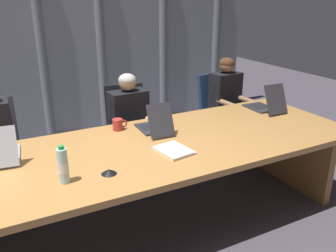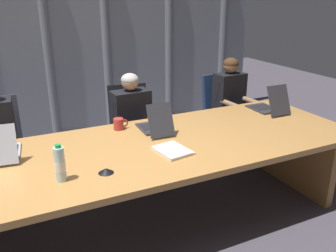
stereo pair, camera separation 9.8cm
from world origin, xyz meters
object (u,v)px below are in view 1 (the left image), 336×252
at_px(office_chair_center, 129,140).
at_px(office_chair_right_mid, 220,122).
at_px(person_center, 132,121).
at_px(conference_mic_middle, 109,172).
at_px(person_right_mid, 230,102).
at_px(water_bottle_primary, 63,166).
at_px(spiral_notepad, 174,150).
at_px(laptop_center, 154,126).
at_px(laptop_left_mid, 2,152).
at_px(laptop_right_mid, 265,105).
at_px(office_chair_left_mid, 0,164).
at_px(coffee_mug_far, 118,125).

height_order(office_chair_center, office_chair_right_mid, office_chair_right_mid).
distance_m(person_center, conference_mic_middle, 1.37).
distance_m(office_chair_right_mid, person_right_mid, 0.35).
relative_size(water_bottle_primary, spiral_notepad, 0.78).
height_order(laptop_center, office_chair_right_mid, laptop_center).
bearing_deg(laptop_center, water_bottle_primary, 123.73).
relative_size(laptop_left_mid, laptop_right_mid, 0.99).
relative_size(office_chair_left_mid, spiral_notepad, 2.90).
bearing_deg(office_chair_center, water_bottle_primary, -26.97).
bearing_deg(person_center, laptop_right_mid, 61.86).
xyz_separation_m(office_chair_right_mid, person_center, (-1.27, -0.16, 0.28)).
distance_m(person_center, person_right_mid, 1.27).
xyz_separation_m(conference_mic_middle, spiral_notepad, (0.58, 0.12, -0.01)).
height_order(office_chair_left_mid, office_chair_center, office_chair_left_mid).
distance_m(office_chair_left_mid, spiral_notepad, 1.79).
distance_m(laptop_right_mid, office_chair_center, 1.53).
bearing_deg(office_chair_left_mid, coffee_mug_far, 60.66).
bearing_deg(office_chair_right_mid, conference_mic_middle, -61.84).
bearing_deg(laptop_center, person_right_mid, -62.52).
distance_m(laptop_right_mid, office_chair_right_mid, 0.87).
bearing_deg(laptop_right_mid, office_chair_center, 60.20).
height_order(office_chair_left_mid, conference_mic_middle, office_chair_left_mid).
distance_m(laptop_left_mid, conference_mic_middle, 0.86).
distance_m(laptop_right_mid, person_right_mid, 0.61).
height_order(person_center, person_right_mid, person_right_mid).
bearing_deg(person_right_mid, office_chair_center, -100.93).
height_order(laptop_right_mid, water_bottle_primary, laptop_right_mid).
bearing_deg(laptop_left_mid, conference_mic_middle, -126.81).
bearing_deg(office_chair_right_mid, coffee_mug_far, -76.60).
bearing_deg(office_chair_left_mid, laptop_center, 59.67).
distance_m(coffee_mug_far, conference_mic_middle, 0.85).
bearing_deg(coffee_mug_far, laptop_left_mid, -169.52).
bearing_deg(office_chair_right_mid, laptop_right_mid, -6.07).
height_order(office_chair_right_mid, water_bottle_primary, water_bottle_primary).
height_order(person_right_mid, coffee_mug_far, person_right_mid).
distance_m(laptop_left_mid, person_right_mid, 2.63).
relative_size(person_center, coffee_mug_far, 8.11).
bearing_deg(conference_mic_middle, office_chair_left_mid, 115.64).
bearing_deg(laptop_left_mid, office_chair_left_mid, 8.81).
bearing_deg(laptop_center, office_chair_center, -1.60).
height_order(office_chair_right_mid, conference_mic_middle, office_chair_right_mid).
distance_m(water_bottle_primary, spiral_notepad, 0.89).
height_order(laptop_right_mid, person_center, person_center).
height_order(laptop_left_mid, office_chair_left_mid, laptop_left_mid).
distance_m(office_chair_right_mid, water_bottle_primary, 2.65).
height_order(office_chair_left_mid, person_center, person_center).
distance_m(laptop_center, water_bottle_primary, 1.09).
xyz_separation_m(office_chair_center, spiral_notepad, (-0.10, -1.24, 0.38)).
height_order(laptop_left_mid, laptop_right_mid, laptop_right_mid).
bearing_deg(water_bottle_primary, laptop_left_mid, 119.77).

